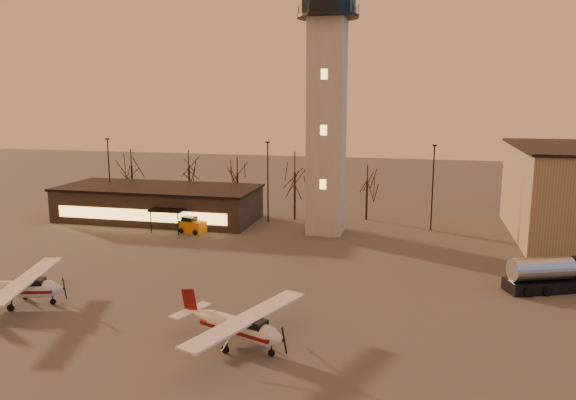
{
  "coord_description": "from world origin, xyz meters",
  "views": [
    {
      "loc": [
        10.32,
        -32.93,
        15.84
      ],
      "look_at": [
        -0.48,
        13.0,
        6.95
      ],
      "focal_mm": 35.0,
      "sensor_mm": 36.0,
      "label": 1
    }
  ],
  "objects_px": {
    "cessna_front": "(243,332)",
    "service_cart": "(192,226)",
    "fuel_truck": "(552,277)",
    "control_tower": "(327,90)",
    "terminal": "(159,203)",
    "cessna_rear": "(23,292)"
  },
  "relations": [
    {
      "from": "control_tower",
      "to": "terminal",
      "type": "xyz_separation_m",
      "value": [
        -21.99,
        1.98,
        -14.17
      ]
    },
    {
      "from": "terminal",
      "to": "cessna_front",
      "type": "distance_m",
      "value": 39.73
    },
    {
      "from": "cessna_front",
      "to": "service_cart",
      "type": "height_order",
      "value": "cessna_front"
    },
    {
      "from": "control_tower",
      "to": "fuel_truck",
      "type": "bearing_deg",
      "value": -35.59
    },
    {
      "from": "terminal",
      "to": "fuel_truck",
      "type": "xyz_separation_m",
      "value": [
        43.32,
        -17.24,
        -1.03
      ]
    },
    {
      "from": "control_tower",
      "to": "cessna_front",
      "type": "xyz_separation_m",
      "value": [
        -0.08,
        -31.14,
        -15.27
      ]
    },
    {
      "from": "fuel_truck",
      "to": "service_cart",
      "type": "distance_m",
      "value": 38.26
    },
    {
      "from": "control_tower",
      "to": "cessna_rear",
      "type": "bearing_deg",
      "value": -123.74
    },
    {
      "from": "terminal",
      "to": "service_cart",
      "type": "distance_m",
      "value": 8.98
    },
    {
      "from": "fuel_truck",
      "to": "control_tower",
      "type": "bearing_deg",
      "value": 122.49
    },
    {
      "from": "cessna_front",
      "to": "terminal",
      "type": "bearing_deg",
      "value": 143.91
    },
    {
      "from": "fuel_truck",
      "to": "service_cart",
      "type": "bearing_deg",
      "value": 140.33
    },
    {
      "from": "terminal",
      "to": "cessna_front",
      "type": "relative_size",
      "value": 2.32
    },
    {
      "from": "cessna_front",
      "to": "service_cart",
      "type": "distance_m",
      "value": 31.38
    },
    {
      "from": "cessna_front",
      "to": "fuel_truck",
      "type": "height_order",
      "value": "cessna_front"
    },
    {
      "from": "control_tower",
      "to": "fuel_truck",
      "type": "height_order",
      "value": "control_tower"
    },
    {
      "from": "cessna_front",
      "to": "fuel_truck",
      "type": "bearing_deg",
      "value": 56.98
    },
    {
      "from": "cessna_rear",
      "to": "control_tower",
      "type": "bearing_deg",
      "value": 40.64
    },
    {
      "from": "control_tower",
      "to": "service_cart",
      "type": "xyz_separation_m",
      "value": [
        -15.11,
        -3.6,
        -15.6
      ]
    },
    {
      "from": "cessna_front",
      "to": "service_cart",
      "type": "bearing_deg",
      "value": 139.05
    },
    {
      "from": "cessna_rear",
      "to": "cessna_front",
      "type": "bearing_deg",
      "value": -25.33
    },
    {
      "from": "control_tower",
      "to": "cessna_rear",
      "type": "height_order",
      "value": "control_tower"
    }
  ]
}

